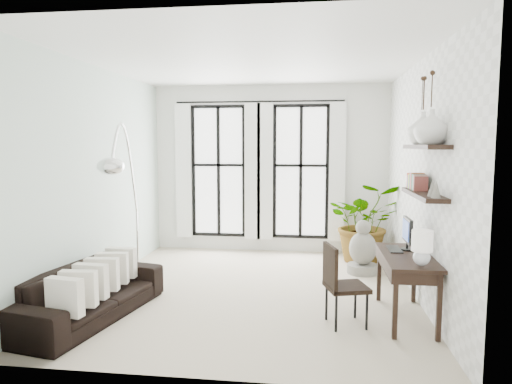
% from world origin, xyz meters
% --- Properties ---
extents(floor, '(5.00, 5.00, 0.00)m').
position_xyz_m(floor, '(0.00, 0.00, 0.00)').
color(floor, beige).
rests_on(floor, ground).
extents(ceiling, '(5.00, 5.00, 0.00)m').
position_xyz_m(ceiling, '(0.00, 0.00, 3.20)').
color(ceiling, white).
rests_on(ceiling, wall_back).
extents(wall_left, '(0.00, 5.00, 5.00)m').
position_xyz_m(wall_left, '(-2.25, 0.00, 1.60)').
color(wall_left, silver).
rests_on(wall_left, floor).
extents(wall_right, '(0.00, 5.00, 5.00)m').
position_xyz_m(wall_right, '(2.25, 0.00, 1.60)').
color(wall_right, white).
rests_on(wall_right, floor).
extents(wall_back, '(4.50, 0.00, 4.50)m').
position_xyz_m(wall_back, '(0.00, 2.50, 1.60)').
color(wall_back, white).
rests_on(wall_back, floor).
extents(windows, '(3.26, 0.13, 2.65)m').
position_xyz_m(windows, '(-0.20, 2.43, 1.56)').
color(windows, white).
rests_on(windows, wall_back).
extents(wall_shelves, '(0.25, 1.30, 0.60)m').
position_xyz_m(wall_shelves, '(2.11, -0.79, 1.73)').
color(wall_shelves, black).
rests_on(wall_shelves, wall_right).
extents(sofa, '(1.19, 2.21, 0.61)m').
position_xyz_m(sofa, '(-1.80, -1.27, 0.31)').
color(sofa, black).
rests_on(sofa, floor).
extents(throw_pillows, '(0.40, 1.52, 0.40)m').
position_xyz_m(throw_pillows, '(-1.70, -1.27, 0.50)').
color(throw_pillows, silver).
rests_on(throw_pillows, sofa).
extents(plant, '(1.30, 1.13, 1.41)m').
position_xyz_m(plant, '(1.76, 1.85, 0.71)').
color(plant, '#2D7228').
rests_on(plant, floor).
extents(desk, '(0.56, 1.32, 1.17)m').
position_xyz_m(desk, '(1.95, -0.88, 0.73)').
color(desk, black).
rests_on(desk, floor).
extents(desk_chair, '(0.55, 0.55, 0.94)m').
position_xyz_m(desk_chair, '(1.16, -1.11, 0.54)').
color(desk_chair, black).
rests_on(desk_chair, floor).
extents(arc_lamp, '(0.74, 2.05, 2.37)m').
position_xyz_m(arc_lamp, '(-1.70, -0.36, 1.84)').
color(arc_lamp, silver).
rests_on(arc_lamp, floor).
extents(buddha, '(0.48, 0.48, 0.87)m').
position_xyz_m(buddha, '(1.65, 1.10, 0.37)').
color(buddha, gray).
rests_on(buddha, floor).
extents(vase_a, '(0.37, 0.37, 0.38)m').
position_xyz_m(vase_a, '(2.11, -1.08, 2.27)').
color(vase_a, white).
rests_on(vase_a, shelf_upper).
extents(vase_b, '(0.37, 0.37, 0.38)m').
position_xyz_m(vase_b, '(2.11, -0.68, 2.27)').
color(vase_b, white).
rests_on(vase_b, shelf_upper).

